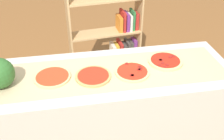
{
  "coord_description": "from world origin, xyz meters",
  "views": [
    {
      "loc": [
        -0.31,
        -1.77,
        2.18
      ],
      "look_at": [
        0.0,
        0.0,
        0.95
      ],
      "focal_mm": 41.49,
      "sensor_mm": 36.0,
      "label": 1
    }
  ],
  "objects_px": {
    "pizza_pepperoni_3": "(165,61)",
    "bookshelf": "(115,33)",
    "pizza_plain_1": "(93,76)",
    "pizza_pepperoni_2": "(132,72)",
    "pizza_plain_0": "(52,77)"
  },
  "relations": [
    {
      "from": "pizza_pepperoni_3",
      "to": "pizza_pepperoni_2",
      "type": "bearing_deg",
      "value": -161.31
    },
    {
      "from": "pizza_plain_0",
      "to": "pizza_pepperoni_3",
      "type": "height_order",
      "value": "pizza_pepperoni_3"
    },
    {
      "from": "pizza_plain_1",
      "to": "pizza_pepperoni_3",
      "type": "distance_m",
      "value": 0.67
    },
    {
      "from": "pizza_plain_1",
      "to": "bookshelf",
      "type": "distance_m",
      "value": 1.11
    },
    {
      "from": "pizza_plain_0",
      "to": "pizza_pepperoni_3",
      "type": "xyz_separation_m",
      "value": [
        0.99,
        0.07,
        0.0
      ]
    },
    {
      "from": "pizza_plain_0",
      "to": "pizza_plain_1",
      "type": "bearing_deg",
      "value": -7.55
    },
    {
      "from": "pizza_pepperoni_3",
      "to": "bookshelf",
      "type": "distance_m",
      "value": 0.98
    },
    {
      "from": "pizza_plain_1",
      "to": "pizza_pepperoni_2",
      "type": "height_order",
      "value": "pizza_pepperoni_2"
    },
    {
      "from": "pizza_pepperoni_2",
      "to": "bookshelf",
      "type": "height_order",
      "value": "bookshelf"
    },
    {
      "from": "pizza_plain_0",
      "to": "pizza_plain_1",
      "type": "relative_size",
      "value": 1.0
    },
    {
      "from": "pizza_pepperoni_2",
      "to": "bookshelf",
      "type": "relative_size",
      "value": 0.18
    },
    {
      "from": "pizza_plain_1",
      "to": "pizza_pepperoni_3",
      "type": "relative_size",
      "value": 0.96
    },
    {
      "from": "pizza_plain_1",
      "to": "bookshelf",
      "type": "bearing_deg",
      "value": 70.43
    },
    {
      "from": "pizza_pepperoni_2",
      "to": "bookshelf",
      "type": "distance_m",
      "value": 1.04
    },
    {
      "from": "bookshelf",
      "to": "pizza_pepperoni_3",
      "type": "bearing_deg",
      "value": -72.33
    }
  ]
}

